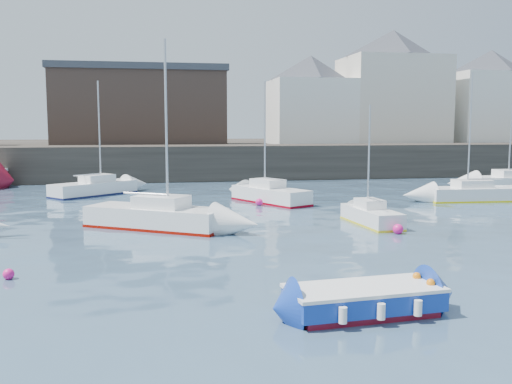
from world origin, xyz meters
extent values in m
plane|color=#2D4760|center=(0.00, 0.00, 0.00)|extent=(220.00, 220.00, 0.00)
cube|color=#28231E|center=(0.00, 35.00, 1.50)|extent=(90.00, 5.00, 3.00)
cube|color=#28231E|center=(0.00, 53.00, 1.40)|extent=(90.00, 32.00, 2.80)
cube|color=beige|center=(20.00, 42.00, 7.30)|extent=(10.00, 8.00, 9.00)
pyramid|color=#3A3D44|center=(20.00, 42.00, 13.20)|extent=(13.36, 13.36, 2.80)
cube|color=white|center=(31.00, 41.50, 6.55)|extent=(9.00, 7.00, 7.50)
pyramid|color=#3A3D44|center=(31.00, 41.50, 11.53)|extent=(11.88, 11.88, 2.45)
cube|color=white|center=(11.00, 41.50, 6.05)|extent=(8.00, 7.00, 6.50)
pyramid|color=#3A3D44|center=(11.00, 41.50, 10.53)|extent=(11.14, 11.14, 2.45)
cube|color=#3D2D26|center=(-6.00, 43.00, 6.30)|extent=(16.00, 10.00, 7.00)
cube|color=#3A3D44|center=(-6.00, 43.00, 10.10)|extent=(16.40, 10.40, 0.60)
cube|color=maroon|center=(0.19, -2.00, 0.09)|extent=(3.61, 1.75, 0.17)
cube|color=#1438A4|center=(0.19, -2.00, 0.41)|extent=(3.93, 1.98, 0.48)
cube|color=white|center=(0.19, -2.00, 0.69)|extent=(4.01, 2.02, 0.09)
cube|color=white|center=(0.19, -2.00, 0.49)|extent=(3.13, 1.42, 0.43)
cube|color=tan|center=(0.19, -2.00, 0.60)|extent=(0.38, 1.16, 0.07)
cylinder|color=white|center=(-0.87, -1.18, 0.38)|extent=(0.20, 0.20, 0.38)
cylinder|color=white|center=(-0.70, -3.00, 0.38)|extent=(0.20, 0.20, 0.38)
cylinder|color=white|center=(0.10, -1.09, 0.38)|extent=(0.20, 0.20, 0.38)
cylinder|color=white|center=(0.28, -2.91, 0.38)|extent=(0.20, 0.20, 0.38)
cylinder|color=white|center=(1.07, -1.00, 0.38)|extent=(0.20, 0.20, 0.38)
cylinder|color=white|center=(1.25, -2.82, 0.38)|extent=(0.20, 0.20, 0.38)
cube|color=white|center=(-4.85, 11.26, 0.49)|extent=(6.67, 5.29, 0.98)
cube|color=#8E0B01|center=(-4.85, 11.26, 0.07)|extent=(6.73, 5.34, 0.13)
cube|color=white|center=(-4.57, 11.08, 1.26)|extent=(2.78, 2.56, 0.55)
cylinder|color=silver|center=(-4.30, 10.91, 4.76)|extent=(0.11, 0.11, 7.55)
cube|color=white|center=(5.33, 10.41, 0.39)|extent=(1.67, 4.37, 0.77)
cube|color=yellow|center=(5.33, 10.41, 0.05)|extent=(1.68, 4.42, 0.10)
cube|color=white|center=(5.32, 10.63, 0.99)|extent=(1.13, 1.57, 0.43)
cylinder|color=silver|center=(5.30, 10.84, 3.24)|extent=(0.09, 0.09, 4.93)
cube|color=white|center=(15.11, 17.41, 0.43)|extent=(6.30, 2.33, 0.86)
cube|color=yellow|center=(15.11, 17.41, 0.06)|extent=(6.37, 2.35, 0.11)
cube|color=white|center=(14.80, 17.43, 1.10)|extent=(2.25, 1.61, 0.48)
cylinder|color=silver|center=(14.49, 17.45, 4.42)|extent=(0.10, 0.10, 7.13)
cube|color=white|center=(2.17, 18.95, 0.46)|extent=(4.25, 5.83, 0.92)
cube|color=maroon|center=(2.17, 18.95, 0.06)|extent=(4.30, 5.89, 0.12)
cube|color=white|center=(2.04, 19.20, 1.18)|extent=(2.13, 2.38, 0.51)
cylinder|color=silver|center=(1.91, 19.45, 4.17)|extent=(0.10, 0.10, 6.49)
cylinder|color=silver|center=(21.34, 23.39, 5.02)|extent=(0.10, 0.10, 8.21)
cube|color=white|center=(-8.92, 24.83, 0.45)|extent=(5.75, 5.33, 0.89)
cube|color=#131841|center=(-8.92, 24.83, 0.06)|extent=(5.81, 5.38, 0.12)
cube|color=white|center=(-8.69, 25.02, 1.14)|extent=(2.51, 2.44, 0.50)
cylinder|color=silver|center=(-8.47, 25.22, 4.31)|extent=(0.10, 0.10, 6.84)
sphere|color=#EE1881|center=(-9.38, 3.14, 0.00)|extent=(0.35, 0.35, 0.35)
sphere|color=#EE1881|center=(5.59, 7.96, 0.00)|extent=(0.46, 0.46, 0.46)
sphere|color=#EE1881|center=(1.27, 17.89, 0.00)|extent=(0.44, 0.44, 0.44)
camera|label=1|loc=(-4.93, -15.11, 4.71)|focal=40.00mm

